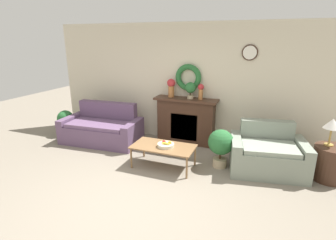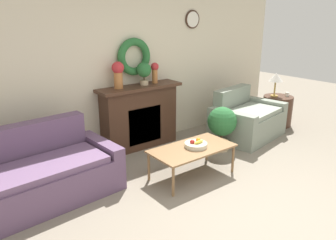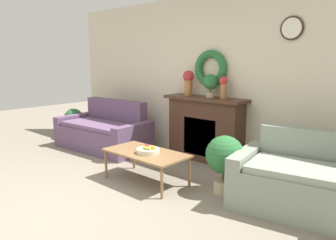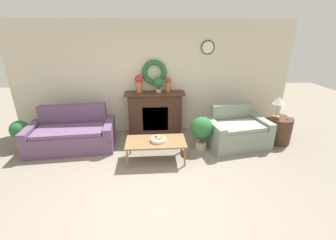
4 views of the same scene
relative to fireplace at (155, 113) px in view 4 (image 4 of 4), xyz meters
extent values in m
plane|color=gray|center=(-0.03, -2.58, -0.54)|extent=(16.00, 16.00, 0.00)
cube|color=beige|center=(-0.03, 0.21, 0.81)|extent=(6.80, 0.06, 2.70)
cylinder|color=#382319|center=(1.27, 0.16, 1.54)|extent=(0.32, 0.02, 0.32)
cylinder|color=white|center=(1.27, 0.15, 1.54)|extent=(0.27, 0.01, 0.27)
torus|color=#286633|center=(0.00, 0.11, 0.98)|extent=(0.60, 0.12, 0.60)
cube|color=#42281C|center=(0.00, 0.01, -0.03)|extent=(1.30, 0.34, 1.01)
cube|color=black|center=(0.00, -0.15, -0.11)|extent=(0.62, 0.02, 0.61)
cube|color=orange|center=(0.00, -0.16, -0.19)|extent=(0.50, 0.01, 0.33)
cube|color=#42281C|center=(0.00, -0.03, 0.50)|extent=(1.44, 0.41, 0.05)
cube|color=#604766|center=(-1.84, -0.80, -0.32)|extent=(1.50, 0.81, 0.43)
cube|color=#604766|center=(-1.87, -0.35, -0.09)|extent=(1.47, 0.30, 0.89)
cube|color=#604766|center=(-2.66, -0.76, -0.25)|extent=(0.23, 0.92, 0.57)
cube|color=#604766|center=(-1.04, -0.64, -0.25)|extent=(0.23, 0.92, 0.57)
cube|color=#6A4E70|center=(-1.84, -0.80, -0.07)|extent=(1.44, 0.75, 0.08)
cube|color=gray|center=(1.84, -0.91, -0.30)|extent=(1.08, 0.86, 0.47)
cube|color=gray|center=(1.76, -0.46, -0.10)|extent=(0.99, 0.36, 0.87)
cube|color=gray|center=(1.26, -0.91, -0.23)|extent=(0.32, 0.92, 0.61)
cube|color=gray|center=(2.38, -0.71, -0.23)|extent=(0.32, 0.92, 0.61)
cube|color=gray|center=(1.84, -0.91, -0.03)|extent=(1.03, 0.80, 0.08)
cube|color=olive|center=(-0.02, -1.34, -0.12)|extent=(1.17, 0.61, 0.03)
cylinder|color=olive|center=(-0.56, -1.61, -0.34)|extent=(0.04, 0.04, 0.40)
cylinder|color=olive|center=(0.53, -1.61, -0.34)|extent=(0.04, 0.04, 0.40)
cylinder|color=olive|center=(-0.56, -1.08, -0.34)|extent=(0.04, 0.04, 0.40)
cylinder|color=olive|center=(0.53, -1.08, -0.34)|extent=(0.04, 0.04, 0.40)
cylinder|color=beige|center=(0.04, -1.35, -0.08)|extent=(0.31, 0.31, 0.06)
sphere|color=#B2231E|center=(-0.01, -1.33, -0.03)|extent=(0.07, 0.07, 0.07)
sphere|color=orange|center=(0.11, -1.33, -0.03)|extent=(0.06, 0.06, 0.06)
ellipsoid|color=yellow|center=(0.05, -1.39, -0.03)|extent=(0.17, 0.04, 0.04)
cylinder|color=#42281C|center=(2.84, -0.73, -0.24)|extent=(0.58, 0.58, 0.60)
cylinder|color=#B28E42|center=(2.77, -0.67, 0.07)|extent=(0.15, 0.15, 0.02)
cylinder|color=#B28E42|center=(2.77, -0.67, 0.23)|extent=(0.03, 0.03, 0.28)
cone|color=silver|center=(2.77, -0.67, 0.45)|extent=(0.28, 0.28, 0.17)
cylinder|color=silver|center=(2.97, -0.83, 0.10)|extent=(0.07, 0.07, 0.08)
cylinder|color=#AD6B38|center=(-0.37, 0.01, 0.65)|extent=(0.14, 0.14, 0.25)
sphere|color=#B72D33|center=(-0.37, 0.01, 0.85)|extent=(0.19, 0.19, 0.19)
cylinder|color=#AD6B38|center=(0.32, 0.01, 0.64)|extent=(0.09, 0.09, 0.22)
sphere|color=#B72D33|center=(0.32, 0.01, 0.80)|extent=(0.13, 0.13, 0.13)
cylinder|color=tan|center=(0.10, -0.01, 0.57)|extent=(0.14, 0.14, 0.08)
cylinder|color=#4C3823|center=(0.10, -0.01, 0.64)|extent=(0.02, 0.02, 0.07)
sphere|color=#286633|center=(0.10, -0.01, 0.78)|extent=(0.24, 0.24, 0.24)
cylinder|color=tan|center=(-2.97, -0.61, -0.46)|extent=(0.26, 0.26, 0.16)
cylinder|color=#4C3823|center=(-2.97, -0.61, -0.33)|extent=(0.04, 0.04, 0.11)
sphere|color=#286633|center=(-2.97, -0.61, -0.10)|extent=(0.40, 0.40, 0.40)
cylinder|color=tan|center=(0.98, -0.95, -0.45)|extent=(0.26, 0.26, 0.17)
cylinder|color=#4C3823|center=(0.98, -0.95, -0.31)|extent=(0.04, 0.04, 0.13)
sphere|color=#286633|center=(0.98, -0.95, -0.04)|extent=(0.48, 0.48, 0.48)
camera|label=1|loc=(1.70, -5.53, 1.80)|focal=28.00mm
camera|label=2|loc=(-2.81, -4.42, 1.63)|focal=35.00mm
camera|label=3|loc=(3.08, -4.32, 1.14)|focal=35.00mm
camera|label=4|loc=(-0.06, -5.29, 1.90)|focal=24.00mm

